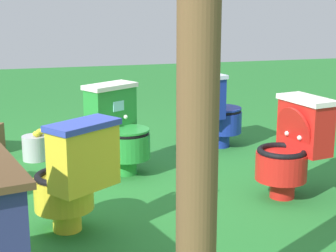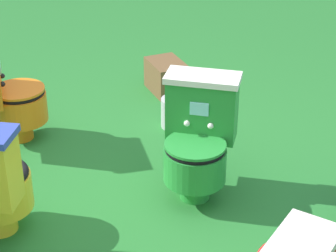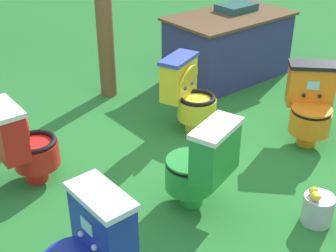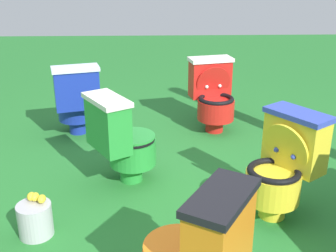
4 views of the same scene
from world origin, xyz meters
name	(u,v)px [view 1 (image 1 of 4)]	position (x,y,z in m)	size (l,w,h in m)	color
ground	(103,190)	(0.00, 0.00, 0.00)	(14.00, 14.00, 0.00)	#26752D
toilet_red	(292,147)	(-1.31, 0.46, 0.37)	(0.57, 0.50, 0.73)	red
toilet_blue	(215,110)	(-1.19, -0.90, 0.37)	(0.58, 0.52, 0.73)	#192D9E
toilet_yellow	(73,176)	(0.27, 0.72, 0.37)	(0.61, 0.63, 0.73)	yellow
toilet_green	(120,129)	(-0.20, -0.39, 0.37)	(0.60, 0.63, 0.73)	green
wooden_post	(198,76)	(-0.17, 1.81, 1.13)	(0.18, 0.18, 2.25)	brown
lemon_bucket	(35,147)	(0.48, -0.91, 0.12)	(0.22, 0.22, 0.28)	#B7B7BF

